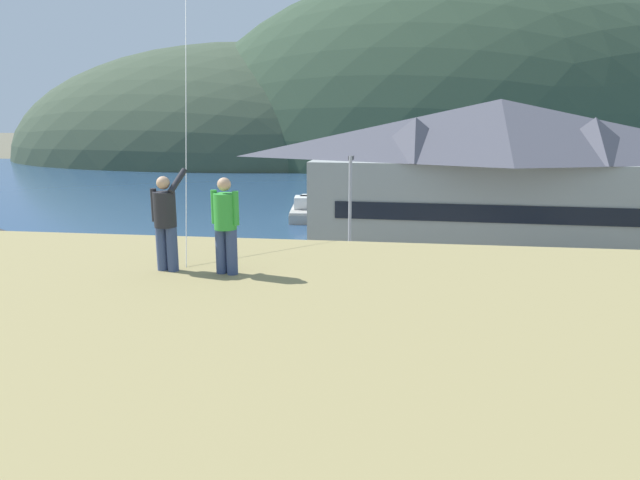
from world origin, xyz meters
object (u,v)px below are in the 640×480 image
at_px(moored_boat_wharfside, 308,209).
at_px(parked_car_front_row_end, 164,371).
at_px(parked_car_mid_row_far, 329,374).
at_px(person_kite_flyer, 165,220).
at_px(harbor_lodge, 496,175).
at_px(moored_boat_inner_slip, 304,211).
at_px(parking_light_pole, 350,220).
at_px(wharf_dock, 339,217).
at_px(person_companion, 225,223).
at_px(moored_boat_outer_mooring, 374,221).
at_px(parked_car_back_row_left, 167,297).
at_px(parked_car_lone_by_shed, 25,360).

distance_m(moored_boat_wharfside, parked_car_front_row_end, 36.16).
distance_m(parked_car_mid_row_far, person_kite_flyer, 10.32).
relative_size(harbor_lodge, moored_boat_inner_slip, 3.54).
bearing_deg(moored_boat_wharfside, parked_car_front_row_end, -88.77).
height_order(parked_car_front_row_end, parking_light_pole, parking_light_pole).
bearing_deg(wharf_dock, person_kite_flyer, -88.56).
xyz_separation_m(parking_light_pole, person_companion, (-0.73, -18.07, 3.25)).
distance_m(moored_boat_inner_slip, parked_car_front_row_end, 35.23).
xyz_separation_m(moored_boat_inner_slip, person_kite_flyer, (4.54, -42.31, 6.94)).
distance_m(moored_boat_outer_mooring, moored_boat_inner_slip, 8.13).
bearing_deg(harbor_lodge, person_kite_flyer, -110.09).
xyz_separation_m(harbor_lodge, wharf_dock, (-11.92, 11.96, -5.30)).
xyz_separation_m(harbor_lodge, moored_boat_inner_slip, (-15.42, 12.58, -4.93)).
xyz_separation_m(harbor_lodge, parked_car_mid_row_far, (-8.77, -22.07, -4.58)).
distance_m(wharf_dock, moored_boat_wharfside, 3.59).
bearing_deg(parked_car_back_row_left, person_companion, -62.46).
height_order(parked_car_back_row_left, parked_car_mid_row_far, same).
distance_m(wharf_dock, moored_boat_outer_mooring, 5.05).
bearing_deg(parking_light_pole, person_companion, -92.33).
xyz_separation_m(parked_car_mid_row_far, person_kite_flyer, (-2.10, -7.66, 6.59)).
height_order(wharf_dock, parked_car_lone_by_shed, parked_car_lone_by_shed).
distance_m(moored_boat_wharfside, person_kite_flyer, 44.01).
distance_m(harbor_lodge, moored_boat_wharfside, 20.89).
bearing_deg(parked_car_front_row_end, person_kite_flyer, -63.87).
bearing_deg(person_companion, parked_car_lone_by_shed, 143.43).
bearing_deg(parked_car_lone_by_shed, harbor_lodge, 48.96).
height_order(moored_boat_wharfside, moored_boat_inner_slip, same).
height_order(harbor_lodge, parked_car_front_row_end, harbor_lodge).
bearing_deg(moored_boat_wharfside, moored_boat_inner_slip, -106.79).
distance_m(moored_boat_wharfside, parked_car_mid_row_far, 36.16).
distance_m(moored_boat_inner_slip, parking_light_pole, 25.40).
relative_size(parked_car_lone_by_shed, person_kite_flyer, 2.26).
xyz_separation_m(moored_boat_outer_mooring, parked_car_lone_by_shed, (-11.02, -30.70, 0.34)).
relative_size(harbor_lodge, parked_car_mid_row_far, 6.09).
height_order(parked_car_lone_by_shed, parked_car_mid_row_far, same).
distance_m(harbor_lodge, wharf_dock, 17.70).
xyz_separation_m(parked_car_back_row_left, parked_car_lone_by_shed, (-2.12, -7.52, 0.00)).
distance_m(parked_car_back_row_left, parked_car_mid_row_far, 11.22).
relative_size(moored_boat_outer_mooring, moored_boat_inner_slip, 0.89).
height_order(parked_car_front_row_end, person_kite_flyer, person_kite_flyer).
height_order(wharf_dock, moored_boat_outer_mooring, moored_boat_outer_mooring).
bearing_deg(parking_light_pole, person_kite_flyer, -95.96).
bearing_deg(parked_car_front_row_end, moored_boat_inner_slip, 91.73).
relative_size(moored_boat_wharfside, parked_car_lone_by_shed, 1.34).
bearing_deg(moored_boat_inner_slip, person_companion, -82.35).
xyz_separation_m(wharf_dock, person_companion, (2.19, -41.75, 7.29)).
bearing_deg(harbor_lodge, parked_car_mid_row_far, -111.68).
distance_m(moored_boat_outer_mooring, parked_car_mid_row_far, 30.29).
relative_size(moored_boat_outer_mooring, parked_car_mid_row_far, 1.52).
bearing_deg(parked_car_mid_row_far, person_kite_flyer, -105.35).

